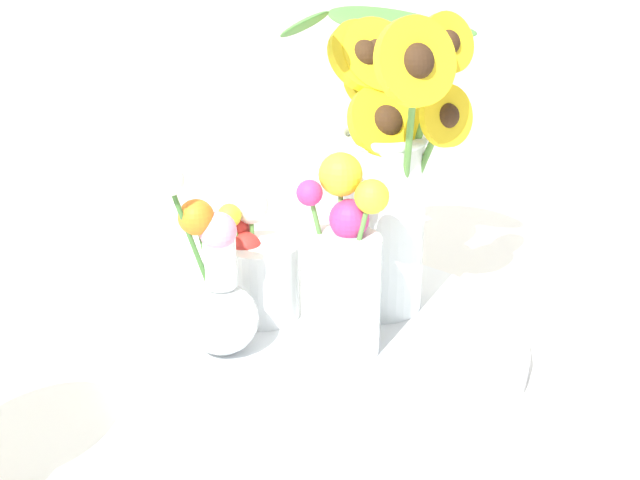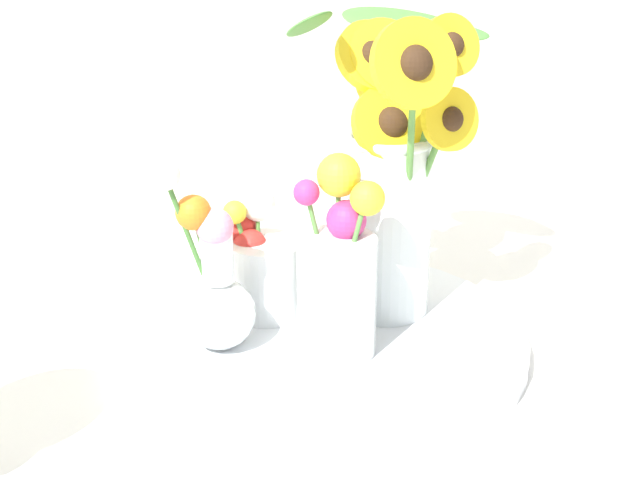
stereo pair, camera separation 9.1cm
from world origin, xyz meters
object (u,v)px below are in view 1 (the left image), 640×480
(mason_jar_sunflowers, at_px, (384,171))
(vase_small_back, at_px, (256,266))
(serving_tray, at_px, (320,340))
(vase_small_center, at_px, (341,274))
(vase_bulb_right, at_px, (217,292))

(mason_jar_sunflowers, bearing_deg, vase_small_back, 158.05)
(mason_jar_sunflowers, bearing_deg, serving_tray, -166.76)
(mason_jar_sunflowers, distance_m, vase_small_center, 0.14)
(mason_jar_sunflowers, distance_m, vase_small_back, 0.17)
(vase_small_center, relative_size, vase_bulb_right, 0.99)
(vase_bulb_right, relative_size, vase_small_back, 1.48)
(mason_jar_sunflowers, relative_size, vase_small_back, 2.46)
(mason_jar_sunflowers, bearing_deg, vase_small_center, -146.57)
(vase_bulb_right, height_order, vase_small_back, vase_bulb_right)
(serving_tray, bearing_deg, vase_small_back, 116.02)
(serving_tray, relative_size, vase_small_center, 2.16)
(serving_tray, xyz_separation_m, vase_small_center, (0.00, -0.04, 0.09))
(serving_tray, height_order, vase_bulb_right, vase_bulb_right)
(vase_small_center, relative_size, vase_small_back, 1.46)
(vase_small_center, bearing_deg, mason_jar_sunflowers, 33.43)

